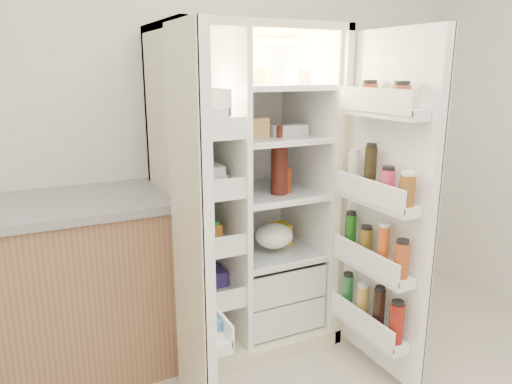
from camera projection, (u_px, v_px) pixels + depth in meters
name	position (u px, v px, depth m)	size (l,w,h in m)	color
wall_back	(188.00, 107.00, 2.91)	(4.00, 0.02, 2.70)	white
refrigerator	(243.00, 214.00, 2.85)	(0.92, 0.70, 1.80)	beige
freezer_door	(193.00, 234.00, 2.07)	(0.15, 0.40, 1.72)	white
fridge_door	(386.00, 214.00, 2.41)	(0.17, 0.58, 1.72)	white
kitchen_counter	(43.00, 292.00, 2.47)	(1.30, 0.69, 0.94)	#8E6347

